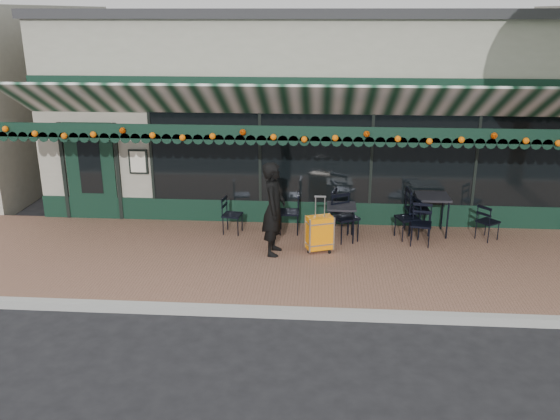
# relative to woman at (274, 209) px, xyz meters

# --- Properties ---
(ground) EXTENTS (80.00, 80.00, 0.00)m
(ground) POSITION_rel_woman_xyz_m (0.55, -2.19, -1.06)
(ground) COLOR black
(ground) RESTS_ON ground
(sidewalk) EXTENTS (18.00, 4.00, 0.15)m
(sidewalk) POSITION_rel_woman_xyz_m (0.55, -0.19, -0.99)
(sidewalk) COLOR brown
(sidewalk) RESTS_ON ground
(curb) EXTENTS (18.00, 0.16, 0.15)m
(curb) POSITION_rel_woman_xyz_m (0.55, -2.27, -0.99)
(curb) COLOR #9E9E99
(curb) RESTS_ON ground
(restaurant_building) EXTENTS (12.00, 9.60, 4.50)m
(restaurant_building) POSITION_rel_woman_xyz_m (0.55, 5.65, 1.21)
(restaurant_building) COLOR gray
(restaurant_building) RESTS_ON ground
(woman) EXTENTS (0.49, 0.70, 1.82)m
(woman) POSITION_rel_woman_xyz_m (0.00, 0.00, 0.00)
(woman) COLOR black
(woman) RESTS_ON sidewalk
(suitcase) EXTENTS (0.56, 0.43, 1.13)m
(suitcase) POSITION_rel_woman_xyz_m (0.88, 0.15, -0.53)
(suitcase) COLOR orange
(suitcase) RESTS_ON sidewalk
(cafe_table_a) EXTENTS (0.68, 0.68, 0.84)m
(cafe_table_a) POSITION_rel_woman_xyz_m (3.23, 1.32, -0.16)
(cafe_table_a) COLOR black
(cafe_table_a) RESTS_ON sidewalk
(cafe_table_b) EXTENTS (0.59, 0.59, 0.73)m
(cafe_table_b) POSITION_rel_woman_xyz_m (1.32, 0.86, -0.25)
(cafe_table_b) COLOR black
(cafe_table_b) RESTS_ON sidewalk
(chair_a_left) EXTENTS (0.56, 0.56, 0.87)m
(chair_a_left) POSITION_rel_woman_xyz_m (2.69, 1.01, -0.48)
(chair_a_left) COLOR black
(chair_a_left) RESTS_ON sidewalk
(chair_a_right) EXTENTS (0.54, 0.54, 1.00)m
(chair_a_right) POSITION_rel_woman_xyz_m (2.94, 1.34, -0.41)
(chair_a_right) COLOR black
(chair_a_right) RESTS_ON sidewalk
(chair_a_front) EXTENTS (0.49, 0.49, 0.84)m
(chair_a_front) POSITION_rel_woman_xyz_m (2.92, 0.67, -0.49)
(chair_a_front) COLOR black
(chair_a_front) RESTS_ON sidewalk
(chair_a_extra) EXTENTS (0.54, 0.54, 0.76)m
(chair_a_extra) POSITION_rel_woman_xyz_m (4.33, 1.05, -0.53)
(chair_a_extra) COLOR black
(chair_a_extra) RESTS_ON sidewalk
(chair_b_left) EXTENTS (0.46, 0.46, 0.89)m
(chair_b_left) POSITION_rel_woman_xyz_m (0.23, 1.17, -0.47)
(chair_b_left) COLOR black
(chair_b_left) RESTS_ON sidewalk
(chair_b_right) EXTENTS (0.55, 0.55, 0.90)m
(chair_b_right) POSITION_rel_woman_xyz_m (1.36, 1.40, -0.46)
(chair_b_right) COLOR black
(chair_b_right) RESTS_ON sidewalk
(chair_b_front) EXTENTS (0.66, 0.66, 0.96)m
(chair_b_front) POSITION_rel_woman_xyz_m (1.40, 0.80, -0.43)
(chair_b_front) COLOR black
(chair_b_front) RESTS_ON sidewalk
(chair_solo) EXTENTS (0.45, 0.45, 0.79)m
(chair_solo) POSITION_rel_woman_xyz_m (-0.97, 1.05, -0.52)
(chair_solo) COLOR black
(chair_solo) RESTS_ON sidewalk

